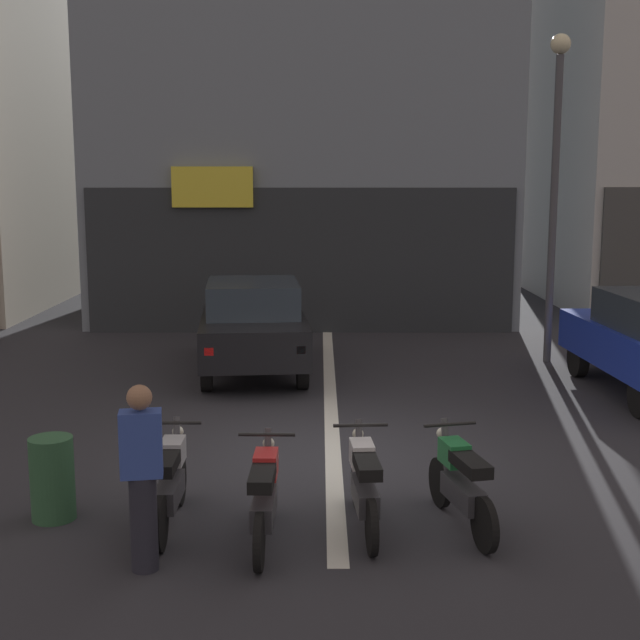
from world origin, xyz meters
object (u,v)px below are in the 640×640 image
object	(u,v)px
trash_bin	(56,478)
person_by_motorcycles	(145,476)
street_lamp	(559,163)
motorcycle_white_row_centre	(367,484)
car_black_crossing_near	(256,323)
motorcycle_green_row_right_mid	(464,483)
motorcycle_silver_row_leftmost	(173,481)
motorcycle_red_row_left_mid	(268,496)

from	to	relation	value
trash_bin	person_by_motorcycles	bearing A→B (deg)	-44.73
street_lamp	trash_bin	distance (m)	10.77
street_lamp	motorcycle_white_row_centre	size ratio (longest dim) A/B	3.55
trash_bin	street_lamp	bearing A→B (deg)	47.32
car_black_crossing_near	person_by_motorcycles	distance (m)	7.75
person_by_motorcycles	motorcycle_white_row_centre	bearing A→B (deg)	24.45
motorcycle_green_row_right_mid	trash_bin	size ratio (longest dim) A/B	1.93
car_black_crossing_near	street_lamp	bearing A→B (deg)	9.95
street_lamp	motorcycle_white_row_centre	world-z (taller)	street_lamp
motorcycle_silver_row_leftmost	street_lamp	bearing A→B (deg)	53.30
person_by_motorcycles	motorcycle_silver_row_leftmost	bearing A→B (deg)	86.29
motorcycle_white_row_centre	motorcycle_green_row_right_mid	bearing A→B (deg)	2.40
street_lamp	motorcycle_red_row_left_mid	size ratio (longest dim) A/B	3.55
motorcycle_white_row_centre	motorcycle_green_row_right_mid	xyz separation A→B (m)	(0.95, 0.04, 0.00)
car_black_crossing_near	person_by_motorcycles	size ratio (longest dim) A/B	2.54
motorcycle_red_row_left_mid	motorcycle_green_row_right_mid	distance (m)	1.94
street_lamp	motorcycle_white_row_centre	bearing A→B (deg)	-116.22
motorcycle_silver_row_leftmost	motorcycle_white_row_centre	distance (m)	1.91
street_lamp	motorcycle_white_row_centre	xyz separation A→B (m)	(-3.84, -7.80, -3.22)
car_black_crossing_near	motorcycle_green_row_right_mid	distance (m)	7.28
motorcycle_white_row_centre	motorcycle_green_row_right_mid	size ratio (longest dim) A/B	1.02
motorcycle_green_row_right_mid	trash_bin	xyz separation A→B (m)	(-4.08, 0.20, -0.03)
motorcycle_white_row_centre	person_by_motorcycles	world-z (taller)	person_by_motorcycles
street_lamp	motorcycle_silver_row_leftmost	size ratio (longest dim) A/B	3.55
motorcycle_silver_row_leftmost	person_by_motorcycles	size ratio (longest dim) A/B	1.00
motorcycle_white_row_centre	street_lamp	bearing A→B (deg)	63.78
motorcycle_green_row_right_mid	person_by_motorcycles	bearing A→B (deg)	-162.24
car_black_crossing_near	motorcycle_green_row_right_mid	bearing A→B (deg)	-69.37
motorcycle_silver_row_leftmost	motorcycle_red_row_left_mid	world-z (taller)	same
motorcycle_green_row_right_mid	motorcycle_red_row_left_mid	bearing A→B (deg)	-169.34
motorcycle_green_row_right_mid	trash_bin	bearing A→B (deg)	177.14
motorcycle_red_row_left_mid	person_by_motorcycles	bearing A→B (deg)	-150.44
motorcycle_white_row_centre	motorcycle_green_row_right_mid	distance (m)	0.95
motorcycle_red_row_left_mid	motorcycle_white_row_centre	size ratio (longest dim) A/B	1.00
street_lamp	person_by_motorcycles	distance (m)	10.83
motorcycle_silver_row_leftmost	person_by_motorcycles	distance (m)	1.06
car_black_crossing_near	trash_bin	size ratio (longest dim) A/B	5.00
trash_bin	motorcycle_white_row_centre	bearing A→B (deg)	-4.46
motorcycle_silver_row_leftmost	trash_bin	distance (m)	1.23
street_lamp	motorcycle_silver_row_leftmost	bearing A→B (deg)	-126.70
car_black_crossing_near	motorcycle_white_row_centre	world-z (taller)	car_black_crossing_near
motorcycle_green_row_right_mid	person_by_motorcycles	world-z (taller)	person_by_motorcycles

